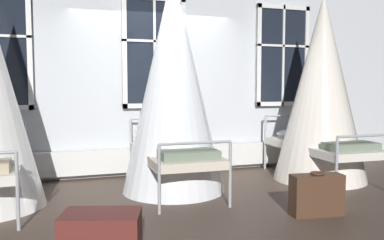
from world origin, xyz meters
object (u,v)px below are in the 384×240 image
Objects in this scene: suitcase_dark at (317,195)px; cot_third at (321,90)px; cot_second at (173,85)px; travel_trunk at (101,233)px.

cot_third is at bearing 59.42° from suitcase_dark.
cot_second is 1.05× the size of cot_third.
travel_trunk is (-2.29, -0.28, -0.05)m from suitcase_dark.
travel_trunk is (-1.12, -1.77, -1.22)m from cot_second.
cot_third is 4.25× the size of travel_trunk.
cot_second is 4.94× the size of suitcase_dark.
travel_trunk is at bearing -166.88° from suitcase_dark.
cot_second is 2.24m from cot_third.
cot_second is at bearing 134.17° from suitcase_dark.
suitcase_dark is (-1.07, -1.43, -1.10)m from cot_third.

